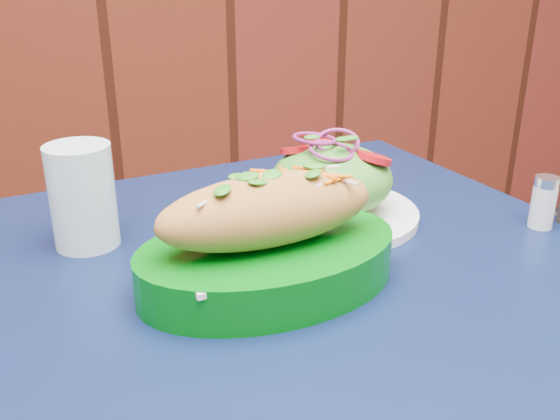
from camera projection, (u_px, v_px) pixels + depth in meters
name	position (u px, v px, depth m)	size (l,w,h in m)	color
cafe_table	(288.00, 353.00, 0.69)	(0.90, 0.90, 0.75)	black
banh_mi_basket	(268.00, 241.00, 0.64)	(0.30, 0.21, 0.13)	#005F0B
salad_plate	(332.00, 185.00, 0.80)	(0.23, 0.23, 0.11)	white
water_glass	(83.00, 196.00, 0.72)	(0.08, 0.08, 0.12)	silver
salt_shaker	(544.00, 202.00, 0.78)	(0.03, 0.03, 0.07)	white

